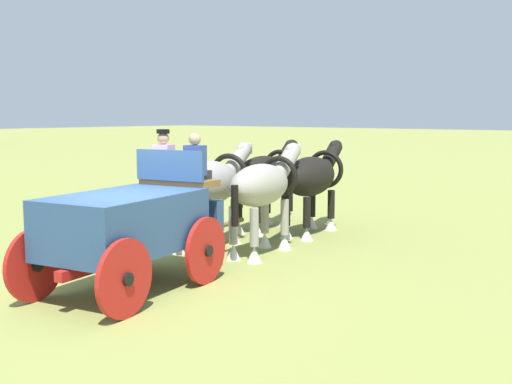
{
  "coord_description": "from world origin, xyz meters",
  "views": [
    {
      "loc": [
        -6.62,
        -8.15,
        2.93
      ],
      "look_at": [
        4.34,
        0.73,
        1.2
      ],
      "focal_mm": 44.73,
      "sensor_mm": 36.0,
      "label": 1
    }
  ],
  "objects_px": {
    "show_wagon": "(131,222)",
    "draft_horse_lead_near": "(265,176)",
    "draft_horse_lead_off": "(312,178)",
    "draft_horse_rear_near": "(210,185)",
    "draft_horse_rear_off": "(263,188)"
  },
  "relations": [
    {
      "from": "draft_horse_lead_near",
      "to": "draft_horse_lead_off",
      "type": "bearing_deg",
      "value": -79.39
    },
    {
      "from": "draft_horse_lead_near",
      "to": "draft_horse_rear_near",
      "type": "bearing_deg",
      "value": -169.22
    },
    {
      "from": "draft_horse_rear_near",
      "to": "draft_horse_lead_off",
      "type": "relative_size",
      "value": 0.97
    },
    {
      "from": "show_wagon",
      "to": "draft_horse_rear_off",
      "type": "distance_m",
      "value": 3.58
    },
    {
      "from": "show_wagon",
      "to": "draft_horse_rear_near",
      "type": "xyz_separation_m",
      "value": [
        3.32,
        1.29,
        0.25
      ]
    },
    {
      "from": "show_wagon",
      "to": "draft_horse_lead_near",
      "type": "distance_m",
      "value": 6.15
    },
    {
      "from": "show_wagon",
      "to": "draft_horse_lead_off",
      "type": "distance_m",
      "value": 6.14
    },
    {
      "from": "draft_horse_rear_off",
      "to": "draft_horse_lead_near",
      "type": "distance_m",
      "value": 2.9
    },
    {
      "from": "draft_horse_rear_near",
      "to": "draft_horse_rear_off",
      "type": "distance_m",
      "value": 1.3
    },
    {
      "from": "show_wagon",
      "to": "draft_horse_lead_near",
      "type": "xyz_separation_m",
      "value": [
        5.88,
        1.78,
        0.23
      ]
    },
    {
      "from": "show_wagon",
      "to": "draft_horse_lead_off",
      "type": "xyz_separation_m",
      "value": [
        6.12,
        0.5,
        0.23
      ]
    },
    {
      "from": "draft_horse_rear_near",
      "to": "draft_horse_lead_off",
      "type": "distance_m",
      "value": 2.91
    },
    {
      "from": "show_wagon",
      "to": "draft_horse_lead_off",
      "type": "height_order",
      "value": "show_wagon"
    },
    {
      "from": "draft_horse_lead_off",
      "to": "draft_horse_rear_off",
      "type": "bearing_deg",
      "value": -169.22
    },
    {
      "from": "draft_horse_lead_near",
      "to": "draft_horse_lead_off",
      "type": "relative_size",
      "value": 1.01
    }
  ]
}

